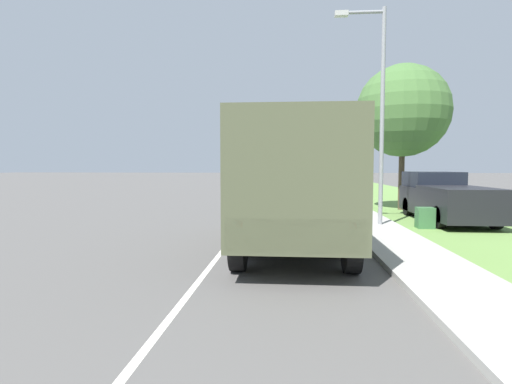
{
  "coord_description": "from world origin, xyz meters",
  "views": [
    {
      "loc": [
        1.63,
        2.34,
        2.1
      ],
      "look_at": [
        0.7,
        13.69,
        1.36
      ],
      "focal_mm": 28.0,
      "sensor_mm": 36.0,
      "label": 1
    }
  ],
  "objects_px": {
    "car_nearest_ahead": "(286,195)",
    "car_second_ahead": "(289,186)",
    "pickup_truck": "(445,197)",
    "lamp_post": "(376,97)",
    "military_truck": "(293,180)"
  },
  "relations": [
    {
      "from": "car_nearest_ahead",
      "to": "car_second_ahead",
      "type": "relative_size",
      "value": 1.03
    },
    {
      "from": "pickup_truck",
      "to": "car_nearest_ahead",
      "type": "bearing_deg",
      "value": 144.81
    },
    {
      "from": "lamp_post",
      "to": "car_second_ahead",
      "type": "bearing_deg",
      "value": 100.58
    },
    {
      "from": "car_second_ahead",
      "to": "military_truck",
      "type": "bearing_deg",
      "value": -89.75
    },
    {
      "from": "military_truck",
      "to": "pickup_truck",
      "type": "xyz_separation_m",
      "value": [
        5.82,
        5.82,
        -0.84
      ]
    },
    {
      "from": "car_second_ahead",
      "to": "lamp_post",
      "type": "relative_size",
      "value": 0.65
    },
    {
      "from": "car_second_ahead",
      "to": "pickup_truck",
      "type": "distance_m",
      "value": 14.79
    },
    {
      "from": "military_truck",
      "to": "car_nearest_ahead",
      "type": "relative_size",
      "value": 1.38
    },
    {
      "from": "car_second_ahead",
      "to": "lamp_post",
      "type": "distance_m",
      "value": 16.15
    },
    {
      "from": "pickup_truck",
      "to": "lamp_post",
      "type": "bearing_deg",
      "value": -148.13
    },
    {
      "from": "military_truck",
      "to": "pickup_truck",
      "type": "distance_m",
      "value": 8.27
    },
    {
      "from": "lamp_post",
      "to": "car_nearest_ahead",
      "type": "bearing_deg",
      "value": 116.25
    },
    {
      "from": "lamp_post",
      "to": "pickup_truck",
      "type": "bearing_deg",
      "value": 31.87
    },
    {
      "from": "car_second_ahead",
      "to": "pickup_truck",
      "type": "xyz_separation_m",
      "value": [
        5.9,
        -13.56,
        0.26
      ]
    },
    {
      "from": "pickup_truck",
      "to": "lamp_post",
      "type": "relative_size",
      "value": 0.75
    }
  ]
}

